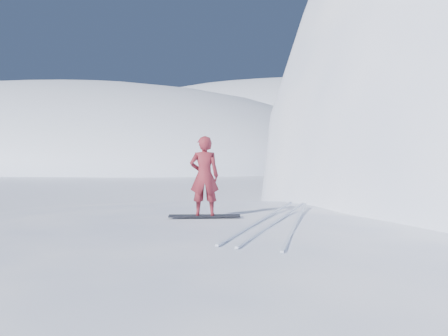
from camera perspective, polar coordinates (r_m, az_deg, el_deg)
The scene contains 5 objects.
far_ridge_a at distance 99.39m, azimuth -20.32°, elevation 0.98°, with size 120.00×70.00×28.00m, color white.
far_ridge_c at distance 124.34m, azimuth 7.10°, elevation 1.68°, with size 140.00×90.00×36.00m, color white.
snowboard at distance 11.93m, azimuth -2.25°, elevation -5.49°, with size 1.70×0.32×0.03m, color black.
snowboarder at distance 11.81m, azimuth -2.27°, elevation -0.90°, with size 0.69×0.45×1.88m, color maroon.
board_tracks at distance 11.46m, azimuth 6.30°, elevation -5.86°, with size 2.06×5.95×0.04m.
Camera 1 is at (3.99, -6.22, 4.32)m, focal length 40.00 mm.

